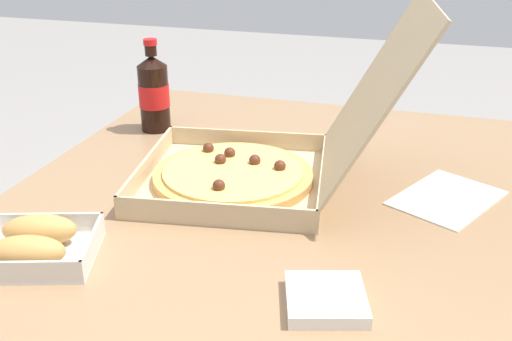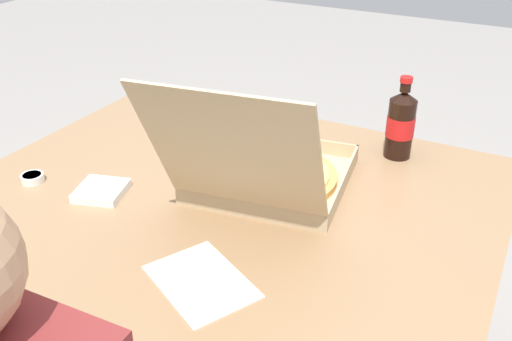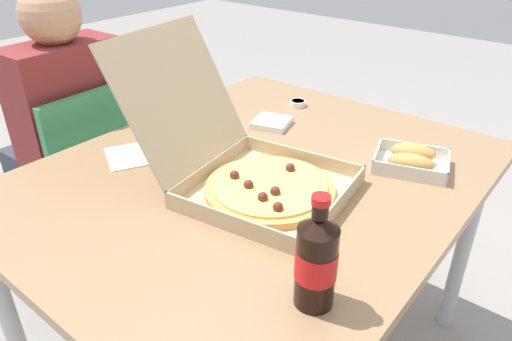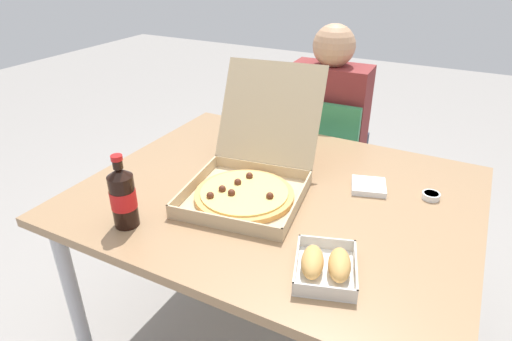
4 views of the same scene
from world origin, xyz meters
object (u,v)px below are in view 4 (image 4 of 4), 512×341
(napkin_pile, at_px, (369,186))
(dipping_sauce_cup, at_px, (431,195))
(diner_person, at_px, (331,120))
(bread_side_box, at_px, (326,265))
(chair, at_px, (324,163))
(paper_menu, at_px, (283,148))
(pizza_box_open, at_px, (249,179))
(cola_bottle, at_px, (123,197))

(napkin_pile, relative_size, dipping_sauce_cup, 1.96)
(diner_person, relative_size, bread_side_box, 5.07)
(chair, bearing_deg, paper_menu, -94.63)
(bread_side_box, height_order, napkin_pile, bread_side_box)
(pizza_box_open, bearing_deg, cola_bottle, -124.80)
(dipping_sauce_cup, bearing_deg, diner_person, 131.19)
(chair, distance_m, cola_bottle, 1.20)
(cola_bottle, relative_size, napkin_pile, 2.04)
(diner_person, height_order, pizza_box_open, diner_person)
(chair, relative_size, napkin_pile, 7.55)
(pizza_box_open, height_order, cola_bottle, pizza_box_open)
(diner_person, distance_m, bread_side_box, 1.18)
(bread_side_box, bearing_deg, cola_bottle, -173.32)
(diner_person, distance_m, pizza_box_open, 0.87)
(cola_bottle, xyz_separation_m, napkin_pile, (0.57, 0.53, -0.08))
(chair, relative_size, pizza_box_open, 1.44)
(chair, xyz_separation_m, napkin_pile, (0.35, -0.60, 0.26))
(diner_person, xyz_separation_m, napkin_pile, (0.35, -0.66, 0.05))
(bread_side_box, height_order, cola_bottle, cola_bottle)
(pizza_box_open, distance_m, paper_menu, 0.37)
(chair, distance_m, napkin_pile, 0.74)
(bread_side_box, distance_m, dipping_sauce_cup, 0.53)
(bread_side_box, distance_m, paper_menu, 0.74)
(cola_bottle, bearing_deg, bread_side_box, 6.68)
(chair, bearing_deg, napkin_pile, -59.62)
(cola_bottle, bearing_deg, diner_person, 79.63)
(diner_person, xyz_separation_m, pizza_box_open, (0.01, -0.86, 0.09))
(pizza_box_open, bearing_deg, bread_side_box, -36.08)
(bread_side_box, xyz_separation_m, cola_bottle, (-0.58, -0.07, 0.07))
(diner_person, bearing_deg, bread_side_box, -71.87)
(chair, distance_m, paper_menu, 0.51)
(chair, bearing_deg, dipping_sauce_cup, -46.14)
(diner_person, distance_m, dipping_sauce_cup, 0.83)
(diner_person, relative_size, cola_bottle, 5.14)
(paper_menu, relative_size, dipping_sauce_cup, 3.75)
(chair, xyz_separation_m, diner_person, (-0.00, 0.06, 0.21))
(paper_menu, height_order, napkin_pile, napkin_pile)
(diner_person, relative_size, dipping_sauce_cup, 20.54)
(pizza_box_open, distance_m, cola_bottle, 0.40)
(chair, height_order, dipping_sauce_cup, chair)
(dipping_sauce_cup, bearing_deg, cola_bottle, -143.59)
(pizza_box_open, xyz_separation_m, dipping_sauce_cup, (0.54, 0.24, -0.04))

